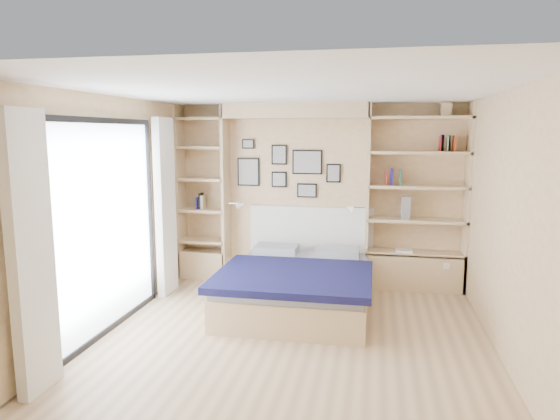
# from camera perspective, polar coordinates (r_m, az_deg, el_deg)

# --- Properties ---
(ground) EXTENTS (4.50, 4.50, 0.00)m
(ground) POSITION_cam_1_polar(r_m,az_deg,el_deg) (5.23, 1.26, -14.95)
(ground) COLOR tan
(ground) RESTS_ON ground
(room_shell) EXTENTS (4.50, 4.50, 4.50)m
(room_shell) POSITION_cam_1_polar(r_m,az_deg,el_deg) (6.43, 0.16, -0.39)
(room_shell) COLOR beige
(room_shell) RESTS_ON ground
(bed) EXTENTS (1.76, 2.26, 1.07)m
(bed) POSITION_cam_1_polar(r_m,az_deg,el_deg) (6.14, 2.12, -8.49)
(bed) COLOR tan
(bed) RESTS_ON ground
(photo_gallery) EXTENTS (1.48, 0.02, 0.82)m
(photo_gallery) POSITION_cam_1_polar(r_m,az_deg,el_deg) (7.07, 0.69, 4.75)
(photo_gallery) COLOR black
(photo_gallery) RESTS_ON ground
(reading_lamps) EXTENTS (1.92, 0.12, 0.15)m
(reading_lamps) POSITION_cam_1_polar(r_m,az_deg,el_deg) (6.88, 1.60, 0.41)
(reading_lamps) COLOR silver
(reading_lamps) RESTS_ON ground
(shelf_decor) EXTENTS (3.52, 0.23, 2.03)m
(shelf_decor) POSITION_cam_1_polar(r_m,az_deg,el_deg) (6.80, 13.31, 5.23)
(shelf_decor) COLOR #A51E1E
(shelf_decor) RESTS_ON ground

